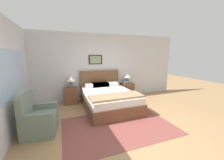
{
  "coord_description": "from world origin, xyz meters",
  "views": [
    {
      "loc": [
        -1.37,
        -2.59,
        1.78
      ],
      "look_at": [
        0.18,
        1.52,
        0.97
      ],
      "focal_mm": 22.0,
      "sensor_mm": 36.0,
      "label": 1
    }
  ],
  "objects_px": {
    "bed": "(108,98)",
    "armchair": "(39,120)",
    "nightstand_near_window": "(71,96)",
    "nightstand_by_door": "(127,90)",
    "table_lamp_near_window": "(71,79)",
    "table_lamp_by_door": "(127,76)"
  },
  "relations": [
    {
      "from": "table_lamp_near_window",
      "to": "table_lamp_by_door",
      "type": "xyz_separation_m",
      "value": [
        2.28,
        0.0,
        0.0
      ]
    },
    {
      "from": "table_lamp_near_window",
      "to": "table_lamp_by_door",
      "type": "height_order",
      "value": "same"
    },
    {
      "from": "armchair",
      "to": "table_lamp_near_window",
      "type": "distance_m",
      "value": 2.07
    },
    {
      "from": "table_lamp_near_window",
      "to": "nightstand_near_window",
      "type": "bearing_deg",
      "value": -155.71
    },
    {
      "from": "nightstand_near_window",
      "to": "table_lamp_by_door",
      "type": "bearing_deg",
      "value": 0.21
    },
    {
      "from": "bed",
      "to": "table_lamp_near_window",
      "type": "relative_size",
      "value": 4.83
    },
    {
      "from": "bed",
      "to": "nightstand_near_window",
      "type": "height_order",
      "value": "bed"
    },
    {
      "from": "bed",
      "to": "nightstand_near_window",
      "type": "relative_size",
      "value": 3.68
    },
    {
      "from": "bed",
      "to": "table_lamp_near_window",
      "type": "distance_m",
      "value": 1.54
    },
    {
      "from": "nightstand_near_window",
      "to": "nightstand_by_door",
      "type": "distance_m",
      "value": 2.31
    },
    {
      "from": "armchair",
      "to": "table_lamp_by_door",
      "type": "height_order",
      "value": "table_lamp_by_door"
    },
    {
      "from": "bed",
      "to": "armchair",
      "type": "distance_m",
      "value": 2.21
    },
    {
      "from": "nightstand_near_window",
      "to": "nightstand_by_door",
      "type": "height_order",
      "value": "same"
    },
    {
      "from": "armchair",
      "to": "table_lamp_near_window",
      "type": "height_order",
      "value": "table_lamp_near_window"
    },
    {
      "from": "table_lamp_near_window",
      "to": "table_lamp_by_door",
      "type": "distance_m",
      "value": 2.28
    },
    {
      "from": "nightstand_near_window",
      "to": "armchair",
      "type": "bearing_deg",
      "value": -115.78
    },
    {
      "from": "bed",
      "to": "table_lamp_near_window",
      "type": "height_order",
      "value": "bed"
    },
    {
      "from": "nightstand_near_window",
      "to": "table_lamp_by_door",
      "type": "xyz_separation_m",
      "value": [
        2.3,
        0.01,
        0.62
      ]
    },
    {
      "from": "nightstand_near_window",
      "to": "nightstand_by_door",
      "type": "xyz_separation_m",
      "value": [
        2.31,
        0.0,
        0.0
      ]
    },
    {
      "from": "bed",
      "to": "nightstand_near_window",
      "type": "distance_m",
      "value": 1.43
    },
    {
      "from": "nightstand_by_door",
      "to": "bed",
      "type": "bearing_deg",
      "value": -143.71
    },
    {
      "from": "bed",
      "to": "armchair",
      "type": "xyz_separation_m",
      "value": [
        -2.01,
        -0.92,
        -0.0
      ]
    }
  ]
}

